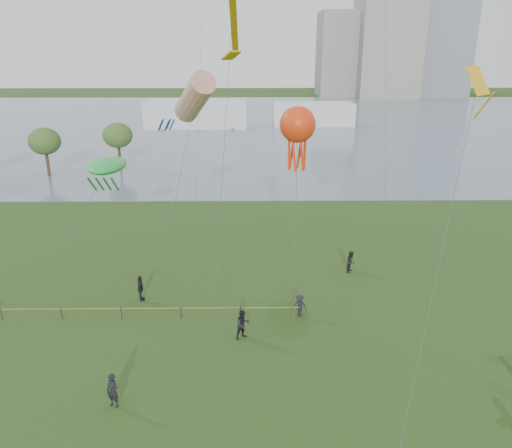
{
  "coord_description": "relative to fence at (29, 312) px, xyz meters",
  "views": [
    {
      "loc": [
        -0.33,
        -15.97,
        17.4
      ],
      "look_at": [
        0.0,
        10.0,
        8.0
      ],
      "focal_mm": 35.0,
      "sensor_mm": 36.0,
      "label": 1
    }
  ],
  "objects": [
    {
      "name": "lake",
      "position": [
        15.12,
        86.47,
        -0.53
      ],
      "size": [
        400.0,
        120.0,
        0.08
      ],
      "primitive_type": "cube",
      "color": "slate",
      "rests_on": "ground_plane"
    },
    {
      "name": "building_mid",
      "position": [
        61.12,
        148.47,
        18.45
      ],
      "size": [
        20.0,
        20.0,
        38.0
      ],
      "primitive_type": "cube",
      "color": "gray",
      "rests_on": "ground_plane"
    },
    {
      "name": "building_low",
      "position": [
        47.12,
        154.47,
        13.45
      ],
      "size": [
        16.0,
        18.0,
        28.0
      ],
      "primitive_type": "cube",
      "color": "slate",
      "rests_on": "ground_plane"
    },
    {
      "name": "pavilion_left",
      "position": [
        3.12,
        81.47,
        2.45
      ],
      "size": [
        22.0,
        8.0,
        6.0
      ],
      "primitive_type": "cube",
      "color": "silver",
      "rests_on": "ground_plane"
    },
    {
      "name": "pavilion_right",
      "position": [
        29.12,
        84.47,
        1.95
      ],
      "size": [
        18.0,
        7.0,
        5.0
      ],
      "primitive_type": "cube",
      "color": "silver",
      "rests_on": "ground_plane"
    },
    {
      "name": "fence",
      "position": [
        0.0,
        0.0,
        0.0
      ],
      "size": [
        24.07,
        0.07,
        1.05
      ],
      "color": "black",
      "rests_on": "ground_plane"
    },
    {
      "name": "spectator_a",
      "position": [
        14.31,
        -2.46,
        0.41
      ],
      "size": [
        1.18,
        1.11,
        1.92
      ],
      "primitive_type": "imported",
      "rotation": [
        0.0,
        0.0,
        0.56
      ],
      "color": "black",
      "rests_on": "ground_plane"
    },
    {
      "name": "spectator_b",
      "position": [
        18.13,
        0.2,
        0.24
      ],
      "size": [
        1.17,
        0.96,
        1.58
      ],
      "primitive_type": "imported",
      "rotation": [
        0.0,
        0.0,
        -0.43
      ],
      "color": "black",
      "rests_on": "ground_plane"
    },
    {
      "name": "spectator_c",
      "position": [
        6.93,
        2.53,
        0.4
      ],
      "size": [
        0.67,
        1.19,
        1.91
      ],
      "primitive_type": "imported",
      "rotation": [
        0.0,
        0.0,
        1.76
      ],
      "color": "black",
      "rests_on": "ground_plane"
    },
    {
      "name": "spectator_f",
      "position": [
        7.82,
        -8.66,
        0.39
      ],
      "size": [
        0.81,
        0.69,
        1.89
      ],
      "primitive_type": "imported",
      "rotation": [
        0.0,
        0.0,
        -0.41
      ],
      "color": "black",
      "rests_on": "ground_plane"
    },
    {
      "name": "spectator_g",
      "position": [
        22.93,
        7.15,
        0.33
      ],
      "size": [
        0.97,
        1.06,
        1.77
      ],
      "primitive_type": "imported",
      "rotation": [
        0.0,
        0.0,
        1.13
      ],
      "color": "black",
      "rests_on": "ground_plane"
    },
    {
      "name": "kite_windsock",
      "position": [
        11.11,
        4.52,
        13.46
      ],
      "size": [
        4.98,
        4.98,
        15.88
      ],
      "rotation": [
        0.0,
        0.0,
        0.21
      ],
      "color": "#3F3F42"
    },
    {
      "name": "kite_creature",
      "position": [
        4.07,
        7.33,
        8.22
      ],
      "size": [
        6.28,
        11.17,
        9.27
      ],
      "rotation": [
        0.0,
        0.0,
        -0.35
      ],
      "color": "#3F3F42"
    },
    {
      "name": "kite_octopus",
      "position": [
        17.78,
        1.73,
        12.05
      ],
      "size": [
        2.26,
        4.54,
        13.81
      ],
      "rotation": [
        0.0,
        0.0,
        0.17
      ],
      "color": "#3F3F42"
    },
    {
      "name": "kite_delta",
      "position": [
        24.68,
        -7.23,
        14.48
      ],
      "size": [
        5.95,
        9.79,
        16.48
      ],
      "rotation": [
        0.0,
        0.0,
        0.28
      ],
      "color": "#3F3F42"
    }
  ]
}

